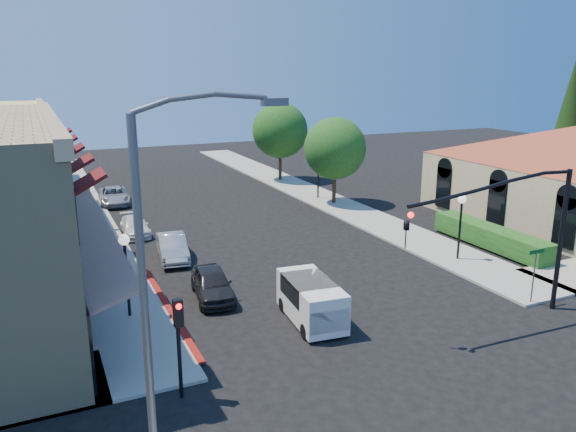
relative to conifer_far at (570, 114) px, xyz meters
name	(u,v)px	position (x,y,z in m)	size (l,w,h in m)	color
ground	(421,365)	(-28.00, -18.00, -6.36)	(120.00, 120.00, 0.00)	black
sidewalk_left	(81,212)	(-36.75, 9.00, -6.30)	(3.50, 50.00, 0.12)	#99968B
sidewalk_right	(304,190)	(-19.25, 9.00, -6.30)	(3.50, 50.00, 0.12)	#99968B
curb_red_strip	(169,311)	(-34.90, -10.00, -6.36)	(0.25, 10.00, 0.06)	maroon
hedge	(489,248)	(-16.30, -9.00, -6.36)	(1.40, 8.00, 1.10)	#194614
conifer_far	(570,114)	(0.00, 0.00, 0.00)	(3.20, 3.20, 11.00)	#2F2013
street_tree_a	(335,148)	(-19.20, 4.00, -2.17)	(4.56, 4.56, 6.48)	#2F2013
street_tree_b	(280,130)	(-19.20, 14.00, -1.82)	(4.94, 4.94, 7.02)	#2F2013
signal_mast_arm	(525,221)	(-22.14, -16.50, -2.27)	(8.01, 0.39, 6.00)	black
secondary_signal	(179,330)	(-36.00, -16.59, -4.04)	(0.28, 0.42, 3.32)	black
cobra_streetlight	(159,282)	(-37.15, -20.00, -1.09)	(3.60, 0.25, 9.31)	#595B5E
street_name_sign	(535,267)	(-20.50, -15.80, -4.66)	(0.80, 0.06, 2.50)	#595B5E
lamppost_left_near	(125,255)	(-36.50, -10.00, -3.62)	(0.44, 0.44, 3.57)	black
lamppost_left_far	(89,188)	(-36.50, 4.00, -3.62)	(0.44, 0.44, 3.57)	black
lamppost_right_near	(461,211)	(-19.50, -10.00, -3.62)	(0.44, 0.44, 3.57)	black
lamppost_right_far	(318,164)	(-19.50, 6.00, -3.62)	(0.44, 0.44, 3.57)	black
white_van	(312,299)	(-29.90, -13.38, -5.37)	(2.02, 3.99, 1.71)	silver
parked_car_a	(212,284)	(-32.80, -9.39, -5.69)	(1.58, 3.93, 1.34)	black
parked_car_b	(172,247)	(-33.18, -3.48, -5.70)	(1.41, 4.03, 1.33)	#AFB1B4
parked_car_c	(135,226)	(-34.20, 2.00, -5.81)	(1.53, 3.76, 1.09)	silver
parked_car_d	(114,196)	(-34.20, 10.87, -5.73)	(2.10, 4.55, 1.27)	#A4A7A9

